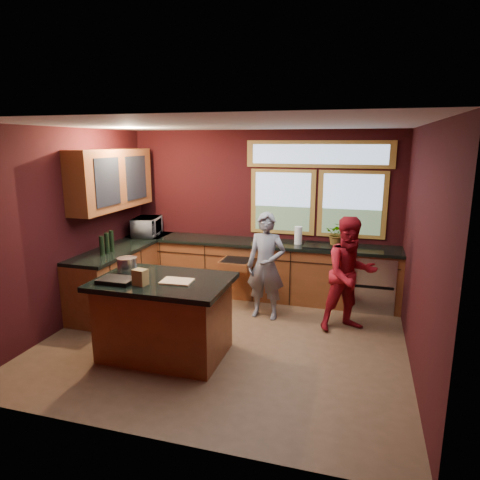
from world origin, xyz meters
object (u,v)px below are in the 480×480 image
at_px(stock_pot, 127,265).
at_px(person_grey, 266,266).
at_px(person_red, 350,274).
at_px(cutting_board, 177,281).
at_px(island, 165,317).

bearing_deg(stock_pot, person_grey, 41.62).
relative_size(person_grey, person_red, 0.99).
bearing_deg(cutting_board, island, 165.96).
bearing_deg(person_grey, stock_pot, -134.05).
height_order(person_grey, person_red, person_red).
height_order(person_red, stock_pot, person_red).
bearing_deg(cutting_board, stock_pot, 165.07).
height_order(island, person_grey, person_grey).
bearing_deg(island, cutting_board, -14.04).
xyz_separation_m(island, cutting_board, (0.20, -0.05, 0.48)).
bearing_deg(island, stock_pot, 164.74).
bearing_deg(person_grey, island, -117.75).
xyz_separation_m(island, person_red, (2.07, 1.34, 0.30)).
distance_m(island, cutting_board, 0.52).
distance_m(person_grey, cutting_board, 1.66).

